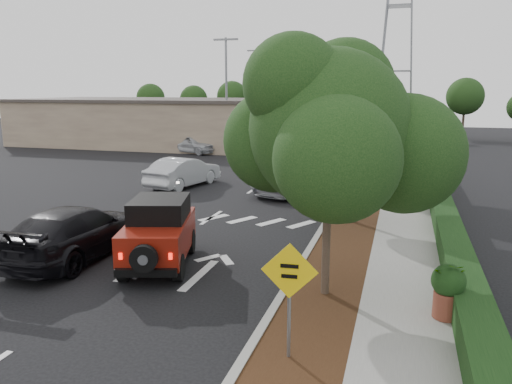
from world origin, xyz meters
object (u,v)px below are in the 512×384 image
at_px(silver_suv_ahead, 295,178).
at_px(speed_hump_sign, 289,285).
at_px(red_jeep, 160,231).
at_px(black_suv_oncoming, 76,232).

height_order(silver_suv_ahead, speed_hump_sign, speed_hump_sign).
distance_m(red_jeep, silver_suv_ahead, 11.38).
xyz_separation_m(red_jeep, silver_suv_ahead, (1.68, 11.25, -0.25)).
bearing_deg(speed_hump_sign, silver_suv_ahead, 96.97).
bearing_deg(black_suv_oncoming, silver_suv_ahead, -111.63).
relative_size(red_jeep, silver_suv_ahead, 0.74).
height_order(silver_suv_ahead, black_suv_oncoming, black_suv_oncoming).
xyz_separation_m(red_jeep, speed_hump_sign, (4.87, -4.29, 0.57)).
distance_m(red_jeep, speed_hump_sign, 6.52).
height_order(red_jeep, silver_suv_ahead, red_jeep).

